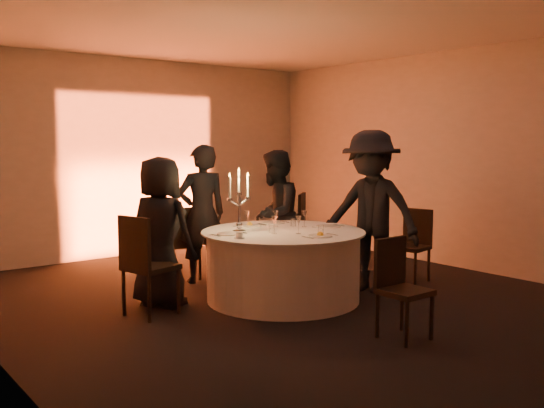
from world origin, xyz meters
TOP-DOWN VIEW (x-y plane):
  - floor at (0.00, 0.00)m, footprint 7.00×7.00m
  - ceiling at (0.00, 0.00)m, footprint 7.00×7.00m
  - wall_back at (0.00, 3.50)m, footprint 7.00×0.00m
  - wall_right at (3.00, 0.00)m, footprint 0.00×7.00m
  - uplighter_fixture at (0.00, 3.20)m, footprint 0.25×0.12m
  - banquet_table at (0.00, 0.00)m, footprint 1.80×1.80m
  - chair_left at (-1.51, 0.34)m, footprint 0.54×0.54m
  - chair_back_left at (-0.39, 1.51)m, footprint 0.49×0.49m
  - chair_back_right at (1.18, 1.23)m, footprint 0.64×0.64m
  - chair_right at (1.87, -0.29)m, footprint 0.46×0.46m
  - chair_front at (0.01, -1.63)m, footprint 0.39×0.39m
  - guest_left at (-1.19, 0.59)m, footprint 0.80×0.92m
  - guest_back_left at (-0.25, 1.28)m, footprint 0.69×0.52m
  - guest_back_right at (0.58, 0.88)m, footprint 1.01×0.96m
  - guest_right at (1.05, -0.32)m, footprint 1.02×1.36m
  - plate_left at (-0.61, 0.15)m, footprint 0.36×0.26m
  - plate_back_left at (-0.08, 0.52)m, footprint 0.36×0.27m
  - plate_back_right at (0.28, 0.53)m, footprint 0.35×0.26m
  - plate_right at (0.60, -0.09)m, footprint 0.36×0.28m
  - plate_front at (0.05, -0.54)m, footprint 0.36×0.25m
  - coffee_cup at (-0.67, -0.12)m, footprint 0.11×0.11m
  - candelabra at (-0.44, 0.21)m, footprint 0.30×0.14m
  - wine_glass_a at (-0.21, -0.11)m, footprint 0.07×0.07m
  - wine_glass_b at (0.38, 0.08)m, footprint 0.07×0.07m
  - wine_glass_c at (-0.17, 0.44)m, footprint 0.07×0.07m
  - wine_glass_d at (0.14, 0.31)m, footprint 0.07×0.07m
  - wine_glass_e at (-0.01, -0.27)m, footprint 0.07×0.07m
  - tumbler_a at (0.20, -0.39)m, footprint 0.07×0.07m
  - tumbler_b at (-0.17, -0.01)m, footprint 0.07×0.07m
  - tumbler_c at (0.31, 0.20)m, footprint 0.07×0.07m

SIDE VIEW (x-z plane):
  - floor at x=0.00m, z-range 0.00..0.00m
  - uplighter_fixture at x=0.00m, z-range 0.00..0.10m
  - banquet_table at x=0.00m, z-range 0.00..0.77m
  - chair_front at x=0.01m, z-range 0.05..0.94m
  - chair_right at x=1.87m, z-range 0.05..0.96m
  - chair_back_left at x=-0.39m, z-range 0.06..0.99m
  - chair_left at x=-1.51m, z-range 0.07..1.09m
  - chair_back_right at x=1.18m, z-range 0.07..1.10m
  - plate_back_right at x=0.28m, z-range 0.77..0.78m
  - plate_left at x=-0.61m, z-range 0.77..0.78m
  - plate_right at x=0.60m, z-range 0.77..0.78m
  - plate_back_left at x=-0.08m, z-range 0.75..0.83m
  - plate_front at x=0.05m, z-range 0.75..0.83m
  - guest_left at x=-1.19m, z-range 0.00..1.59m
  - coffee_cup at x=-0.67m, z-range 0.77..0.83m
  - tumbler_a at x=0.20m, z-range 0.77..0.86m
  - tumbler_b at x=-0.17m, z-range 0.77..0.86m
  - tumbler_c at x=0.31m, z-range 0.77..0.86m
  - guest_back_right at x=0.58m, z-range 0.00..1.64m
  - guest_back_left at x=-0.25m, z-range 0.00..1.71m
  - wine_glass_a at x=-0.21m, z-range 0.81..1.00m
  - wine_glass_b at x=0.38m, z-range 0.81..1.00m
  - wine_glass_c at x=-0.17m, z-range 0.81..1.00m
  - wine_glass_d at x=0.14m, z-range 0.81..1.00m
  - wine_glass_e at x=-0.01m, z-range 0.81..1.00m
  - guest_right at x=1.05m, z-range 0.00..1.88m
  - candelabra at x=-0.44m, z-range 0.66..1.37m
  - wall_back at x=0.00m, z-range -2.00..5.00m
  - wall_right at x=3.00m, z-range -2.00..5.00m
  - ceiling at x=0.00m, z-range 3.00..3.00m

